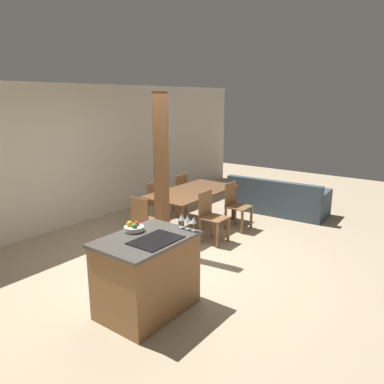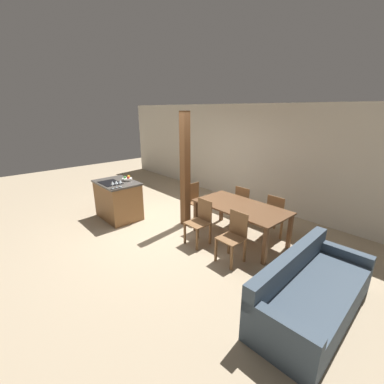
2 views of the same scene
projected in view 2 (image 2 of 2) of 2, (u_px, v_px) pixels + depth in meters
The scene contains 15 objects.
ground_plane at pixel (168, 227), 5.82m from camera, with size 16.00×16.00×0.00m, color tan.
wall_back at pixel (246, 154), 7.16m from camera, with size 11.20×0.08×2.70m.
kitchen_island at pixel (118, 200), 6.23m from camera, with size 1.11×0.79×0.92m.
fruit_bowl at pixel (127, 179), 6.19m from camera, with size 0.24×0.24×0.11m.
wine_glass_near at pixel (112, 183), 5.50m from camera, with size 0.07×0.07×0.17m.
wine_glass_middle at pixel (116, 182), 5.56m from camera, with size 0.07×0.07×0.17m.
wine_glass_far at pixel (120, 181), 5.62m from camera, with size 0.07×0.07×0.17m.
dining_table at pixel (240, 210), 5.13m from camera, with size 1.86×0.97×0.73m.
dining_chair_near_left at pixel (200, 221), 5.03m from camera, with size 0.40×0.40×0.89m.
dining_chair_near_right at pixel (234, 236), 4.44m from camera, with size 0.40×0.40×0.89m.
dining_chair_far_left at pixel (245, 204), 5.93m from camera, with size 0.40×0.40×0.89m.
dining_chair_far_right at pixel (277, 214), 5.34m from camera, with size 0.40×0.40×0.89m.
dining_chair_head_end at pixel (196, 201), 6.11m from camera, with size 0.40×0.40×0.89m.
couch at pixel (311, 294), 3.34m from camera, with size 0.95×2.11×0.76m.
timber_post at pixel (185, 171), 5.62m from camera, with size 0.17×0.17×2.53m.
Camera 2 is at (4.30, -3.12, 2.57)m, focal length 24.00 mm.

